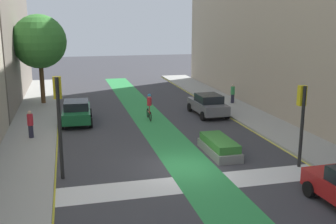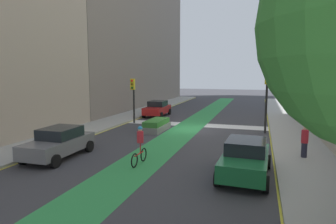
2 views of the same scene
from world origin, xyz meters
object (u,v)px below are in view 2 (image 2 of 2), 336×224
object	(u,v)px
traffic_signal_near_left	(267,90)
pedestrian_sidewalk_left_a	(305,141)
car_green_left_far	(245,158)
car_red_right_near	(157,108)
median_planter	(156,125)
car_grey_right_far	(59,142)
cyclist_in_lane	(140,144)
traffic_signal_near_right	(133,92)

from	to	relation	value
traffic_signal_near_left	pedestrian_sidewalk_left_a	bearing A→B (deg)	105.69
traffic_signal_near_left	car_green_left_far	xyz separation A→B (m)	(0.93, 9.73, -2.37)
car_red_right_near	median_planter	bearing A→B (deg)	109.07
car_green_left_far	median_planter	world-z (taller)	car_green_left_far
pedestrian_sidewalk_left_a	median_planter	world-z (taller)	pedestrian_sidewalk_left_a
car_grey_right_far	traffic_signal_near_left	bearing A→B (deg)	-136.79
traffic_signal_near_left	cyclist_in_lane	bearing A→B (deg)	58.05
car_red_right_near	median_planter	distance (m)	7.69
car_grey_right_far	pedestrian_sidewalk_left_a	xyz separation A→B (m)	(-12.12, -3.34, 0.17)
car_red_right_near	car_grey_right_far	distance (m)	15.67
cyclist_in_lane	median_planter	xyz separation A→B (m)	(2.07, -8.15, -0.57)
car_green_left_far	pedestrian_sidewalk_left_a	size ratio (longest dim) A/B	2.65
traffic_signal_near_right	median_planter	size ratio (longest dim) A/B	1.17
traffic_signal_near_left	car_red_right_near	size ratio (longest dim) A/B	1.07
car_grey_right_far	median_planter	bearing A→B (deg)	-105.75
cyclist_in_lane	car_red_right_near	bearing A→B (deg)	-73.45
traffic_signal_near_right	traffic_signal_near_left	world-z (taller)	traffic_signal_near_left
traffic_signal_near_right	traffic_signal_near_left	distance (m)	11.10
car_green_left_far	cyclist_in_lane	distance (m)	4.98
traffic_signal_near_right	median_planter	xyz separation A→B (m)	(-3.06, 2.55, -2.35)
traffic_signal_near_left	car_grey_right_far	distance (m)	14.38
car_green_left_far	pedestrian_sidewalk_left_a	distance (m)	4.33
car_grey_right_far	median_planter	world-z (taller)	car_grey_right_far
car_red_right_near	pedestrian_sidewalk_left_a	distance (m)	17.38
car_green_left_far	car_grey_right_far	xyz separation A→B (m)	(9.41, -0.02, 0.00)
car_red_right_near	car_green_left_far	distance (m)	18.36
car_red_right_near	cyclist_in_lane	size ratio (longest dim) A/B	2.29
car_green_left_far	cyclist_in_lane	xyz separation A→B (m)	(4.96, -0.28, 0.17)
car_red_right_near	car_green_left_far	bearing A→B (deg)	121.32
pedestrian_sidewalk_left_a	car_red_right_near	bearing A→B (deg)	-45.14
car_red_right_near	median_planter	world-z (taller)	car_red_right_near
car_red_right_near	median_planter	xyz separation A→B (m)	(-2.51, 7.26, -0.40)
car_grey_right_far	traffic_signal_near_right	bearing A→B (deg)	-86.43
car_grey_right_far	cyclist_in_lane	distance (m)	4.45
car_grey_right_far	median_planter	distance (m)	8.74
traffic_signal_near_right	cyclist_in_lane	world-z (taller)	traffic_signal_near_right
cyclist_in_lane	traffic_signal_near_left	bearing A→B (deg)	-121.95
car_red_right_near	pedestrian_sidewalk_left_a	size ratio (longest dim) A/B	2.63
median_planter	car_red_right_near	bearing A→B (deg)	-70.93
traffic_signal_near_right	cyclist_in_lane	bearing A→B (deg)	115.60
car_red_right_near	car_grey_right_far	world-z (taller)	same
traffic_signal_near_right	median_planter	bearing A→B (deg)	140.16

